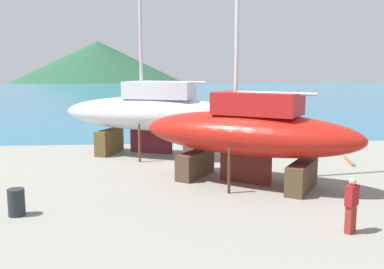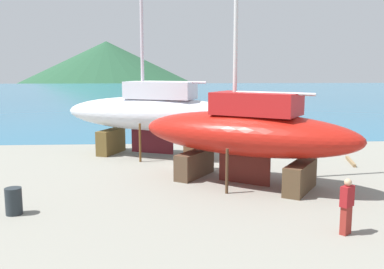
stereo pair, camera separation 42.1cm
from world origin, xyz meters
The scene contains 8 objects.
ground_plane centered at (0.00, -3.79, 0.00)m, with size 43.09×43.09×0.00m, color gray.
sea_water centered at (0.00, 64.26, 0.00)m, with size 145.85×114.56×0.01m, color #276A8F.
headland_hill centered at (-29.00, 185.16, 0.00)m, with size 143.94×143.94×34.58m, color #244F33.
sailboat_large_starboard centered at (1.85, -3.13, 2.22)m, with size 9.81×7.91×16.06m.
sailboat_small_center centered at (-2.23, 2.88, 2.45)m, with size 10.69×6.57×15.74m.
worker centered at (3.80, -8.96, 0.88)m, with size 0.49×0.46×1.69m.
barrel_rust_mid centered at (-6.63, -6.56, 0.46)m, with size 0.55×0.55×0.91m, color #22292E.
timber_plank_far centered at (8.10, 0.58, 0.08)m, with size 2.20×0.13×0.16m, color olive.
Camera 2 is at (-1.48, -20.89, 4.88)m, focal length 40.41 mm.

